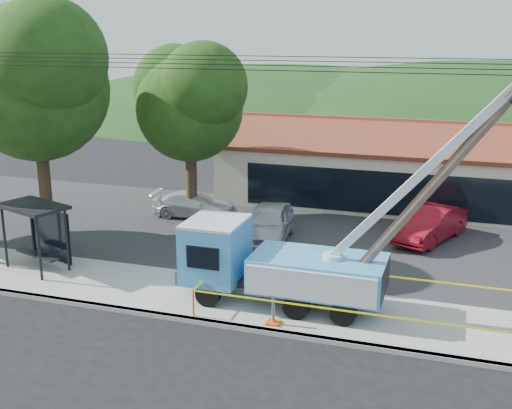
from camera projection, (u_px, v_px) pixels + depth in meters
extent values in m
plane|color=black|center=(233.00, 363.00, 18.72)|extent=(120.00, 120.00, 0.00)
cube|color=#A9A69E|center=(256.00, 330.00, 20.62)|extent=(60.00, 0.25, 0.15)
cube|color=#A9A69E|center=(273.00, 306.00, 22.36)|extent=(60.00, 4.00, 0.15)
cube|color=#28282B|center=(323.00, 238.00, 29.70)|extent=(60.00, 12.00, 0.10)
cube|color=beige|center=(426.00, 174.00, 35.38)|extent=(22.00, 8.00, 3.40)
cube|color=black|center=(420.00, 196.00, 31.77)|extent=(18.04, 0.08, 2.21)
cube|color=brown|center=(426.00, 140.00, 32.97)|extent=(22.50, 4.53, 1.52)
cube|color=brown|center=(431.00, 129.00, 36.63)|extent=(22.50, 4.53, 1.52)
cube|color=brown|center=(430.00, 122.00, 34.63)|extent=(22.50, 0.30, 0.25)
cylinder|color=#332316|center=(45.00, 187.00, 29.00)|extent=(0.56, 0.56, 5.06)
sphere|color=#193B10|center=(36.00, 89.00, 27.84)|extent=(6.30, 6.30, 6.30)
sphere|color=#193B10|center=(22.00, 61.00, 28.68)|extent=(5.04, 5.04, 5.04)
sphere|color=#193B10|center=(46.00, 58.00, 26.32)|extent=(5.04, 5.04, 5.04)
cylinder|color=#332316|center=(192.00, 180.00, 32.18)|extent=(0.56, 0.56, 4.18)
sphere|color=#193B10|center=(190.00, 108.00, 31.23)|extent=(5.25, 5.25, 5.25)
sphere|color=#193B10|center=(175.00, 86.00, 31.93)|extent=(4.20, 4.20, 4.20)
sphere|color=#193B10|center=(203.00, 86.00, 29.97)|extent=(4.20, 4.20, 4.20)
ellipsoid|color=#1A3814|center=(276.00, 114.00, 73.62)|extent=(78.40, 56.00, 28.00)
ellipsoid|color=#1A3814|center=(508.00, 123.00, 66.08)|extent=(89.60, 64.00, 32.00)
cylinder|color=black|center=(266.00, 70.00, 19.38)|extent=(60.00, 0.02, 0.02)
cylinder|color=black|center=(271.00, 65.00, 19.81)|extent=(60.00, 0.02, 0.02)
cylinder|color=black|center=(276.00, 61.00, 20.24)|extent=(60.00, 0.02, 0.02)
cylinder|color=black|center=(279.00, 56.00, 20.57)|extent=(60.00, 0.02, 0.02)
cylinder|color=black|center=(208.00, 294.00, 22.11)|extent=(0.88, 0.29, 0.88)
cylinder|color=black|center=(229.00, 273.00, 23.99)|extent=(0.88, 0.29, 0.88)
cylinder|color=black|center=(296.00, 306.00, 21.16)|extent=(0.88, 0.29, 0.88)
cylinder|color=black|center=(311.00, 283.00, 23.05)|extent=(0.88, 0.29, 0.88)
cylinder|color=black|center=(343.00, 312.00, 20.69)|extent=(0.88, 0.29, 0.88)
cylinder|color=black|center=(354.00, 289.00, 22.57)|extent=(0.88, 0.29, 0.88)
cube|color=black|center=(287.00, 285.00, 22.22)|extent=(6.47, 0.98, 0.25)
cube|color=#3D91D9|center=(216.00, 251.00, 22.75)|extent=(1.96, 2.35, 2.06)
cube|color=silver|center=(215.00, 222.00, 22.47)|extent=(1.96, 2.35, 0.12)
cube|color=black|center=(192.00, 244.00, 23.00)|extent=(0.08, 1.77, 0.88)
cube|color=gray|center=(190.00, 268.00, 23.27)|extent=(0.15, 2.26, 0.49)
cube|color=#3D91D9|center=(318.00, 273.00, 21.73)|extent=(4.51, 2.35, 1.18)
cylinder|color=silver|center=(333.00, 262.00, 21.47)|extent=(0.69, 0.69, 0.59)
cube|color=silver|center=(430.00, 166.00, 19.67)|extent=(6.02, 0.27, 6.69)
cube|color=gray|center=(440.00, 159.00, 19.51)|extent=(3.62, 0.18, 4.02)
cube|color=#FB5B0D|center=(273.00, 323.00, 20.86)|extent=(0.44, 0.44, 0.08)
cube|color=#FB5B0D|center=(367.00, 294.00, 23.14)|extent=(0.44, 0.44, 0.08)
cylinder|color=brown|center=(423.00, 196.00, 19.99)|extent=(6.35, 0.33, 8.65)
cylinder|color=black|center=(5.00, 237.00, 25.54)|extent=(0.13, 0.13, 2.53)
cylinder|color=black|center=(39.00, 248.00, 24.18)|extent=(0.13, 0.13, 2.53)
cylinder|color=black|center=(32.00, 229.00, 26.51)|extent=(0.13, 0.13, 2.53)
cylinder|color=black|center=(67.00, 240.00, 25.15)|extent=(0.13, 0.13, 2.53)
cube|color=black|center=(32.00, 206.00, 25.00)|extent=(3.14, 2.49, 0.13)
cube|color=black|center=(50.00, 234.00, 25.87)|extent=(2.40, 0.88, 2.11)
cube|color=black|center=(37.00, 255.00, 25.53)|extent=(2.33, 1.16, 0.08)
cylinder|color=#FB5B0D|center=(193.00, 303.00, 21.30)|extent=(0.06, 0.06, 0.97)
cylinder|color=#FB5B0D|center=(228.00, 269.00, 24.33)|extent=(0.06, 0.06, 0.97)
cube|color=#F7EB0D|center=(351.00, 312.00, 19.60)|extent=(10.51, 0.01, 0.06)
cube|color=#F7EB0D|center=(367.00, 274.00, 22.63)|extent=(10.51, 0.01, 0.06)
cube|color=#F7EB0D|center=(212.00, 273.00, 22.70)|extent=(0.01, 3.30, 0.06)
imported|color=#AEAFB6|center=(268.00, 243.00, 29.19)|extent=(2.58, 5.12, 1.67)
imported|color=maroon|center=(429.00, 242.00, 29.30)|extent=(3.25, 4.91, 1.53)
imported|color=silver|center=(195.00, 218.00, 33.04)|extent=(4.51, 2.20, 1.26)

